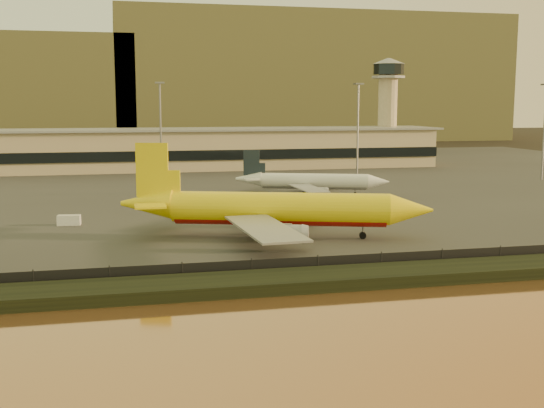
{
  "coord_description": "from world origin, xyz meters",
  "views": [
    {
      "loc": [
        -20.92,
        -88.42,
        20.17
      ],
      "look_at": [
        2.18,
        12.0,
        5.1
      ],
      "focal_mm": 45.0,
      "sensor_mm": 36.0,
      "label": 1
    }
  ],
  "objects": [
    {
      "name": "ground",
      "position": [
        0.0,
        0.0,
        0.0
      ],
      "size": [
        900.0,
        900.0,
        0.0
      ],
      "primitive_type": "plane",
      "color": "black",
      "rests_on": "ground"
    },
    {
      "name": "terminal_building",
      "position": [
        -14.52,
        125.55,
        6.25
      ],
      "size": [
        202.0,
        25.0,
        12.6
      ],
      "color": "tan",
      "rests_on": "tarmac"
    },
    {
      "name": "apron_light_masts",
      "position": [
        15.0,
        75.0,
        15.7
      ],
      "size": [
        152.2,
        12.2,
        25.4
      ],
      "color": "slate",
      "rests_on": "tarmac"
    },
    {
      "name": "tarmac",
      "position": [
        0.0,
        95.0,
        0.1
      ],
      "size": [
        320.0,
        220.0,
        0.2
      ],
      "primitive_type": "cube",
      "color": "#2D2D2D",
      "rests_on": "ground"
    },
    {
      "name": "dhl_cargo_jet",
      "position": [
        2.21,
        10.74,
        4.45
      ],
      "size": [
        46.45,
        44.24,
        14.22
      ],
      "rotation": [
        0.0,
        0.0,
        -0.32
      ],
      "color": "yellow",
      "rests_on": "tarmac"
    },
    {
      "name": "distant_hills",
      "position": [
        -20.74,
        340.0,
        31.39
      ],
      "size": [
        470.0,
        160.0,
        70.0
      ],
      "color": "brown",
      "rests_on": "ground"
    },
    {
      "name": "gse_vehicle_yellow",
      "position": [
        22.51,
        23.13,
        1.07
      ],
      "size": [
        3.96,
        1.95,
        1.74
      ],
      "primitive_type": "cube",
      "rotation": [
        0.0,
        0.0,
        -0.05
      ],
      "color": "yellow",
      "rests_on": "tarmac"
    },
    {
      "name": "perimeter_fence",
      "position": [
        0.0,
        -13.0,
        1.3
      ],
      "size": [
        300.0,
        0.05,
        2.2
      ],
      "primitive_type": "cube",
      "color": "black",
      "rests_on": "tarmac"
    },
    {
      "name": "white_narrowbody_jet",
      "position": [
        21.54,
        56.79,
        3.15
      ],
      "size": [
        33.34,
        31.58,
        9.89
      ],
      "rotation": [
        0.0,
        0.0,
        -0.35
      ],
      "color": "silver",
      "rests_on": "tarmac"
    },
    {
      "name": "gse_vehicle_white",
      "position": [
        -28.87,
        28.61,
        1.04
      ],
      "size": [
        3.89,
        2.09,
        1.67
      ],
      "primitive_type": "cube",
      "rotation": [
        0.0,
        0.0,
        -0.11
      ],
      "color": "silver",
      "rests_on": "tarmac"
    },
    {
      "name": "embankment",
      "position": [
        0.0,
        -17.0,
        0.7
      ],
      "size": [
        320.0,
        7.0,
        1.4
      ],
      "primitive_type": "cube",
      "color": "black",
      "rests_on": "ground"
    },
    {
      "name": "control_tower",
      "position": [
        70.0,
        131.0,
        21.66
      ],
      "size": [
        11.2,
        11.2,
        35.5
      ],
      "color": "tan",
      "rests_on": "tarmac"
    }
  ]
}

